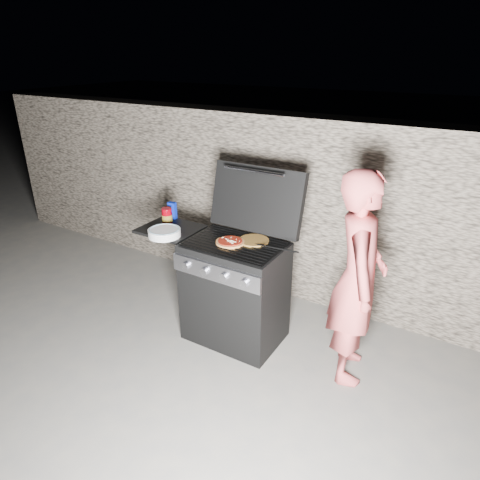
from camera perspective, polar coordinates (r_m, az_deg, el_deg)
The scene contains 10 objects.
ground at distance 3.92m, azimuth -0.64°, elevation -12.62°, with size 50.00×50.00×0.00m, color #5B5957.
stone_wall at distance 4.32m, azimuth 6.65°, elevation 4.41°, with size 8.00×0.35×1.80m, color gray.
gas_grill at distance 3.79m, azimuth -3.91°, elevation -5.88°, with size 1.34×0.79×0.91m, color black, non-canonical shape.
pizza_topped at distance 3.45m, azimuth -1.32°, elevation -0.21°, with size 0.23×0.23×0.03m, color #DF8443, non-canonical shape.
pizza_plain at distance 3.49m, azimuth 1.85°, elevation -0.06°, with size 0.25×0.25×0.01m, color #B07A30.
sauce_jar at distance 3.91m, azimuth -9.71°, elevation 3.23°, with size 0.09×0.09×0.14m, color #7A000A.
blue_carton at distance 4.01m, azimuth -9.01°, elevation 3.92°, with size 0.07×0.04×0.16m, color #051B9F.
plate_stack at distance 3.65m, azimuth -10.05°, elevation 0.96°, with size 0.27×0.27×0.06m, color white.
person at distance 3.23m, azimuth 15.42°, elevation -5.04°, with size 0.60×0.39×1.64m, color #D25252.
tongs at distance 3.28m, azimuth 4.72°, elevation -1.05°, with size 0.01×0.01×0.46m, color black.
Camera 1 is at (1.66, -2.67, 2.35)m, focal length 32.00 mm.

